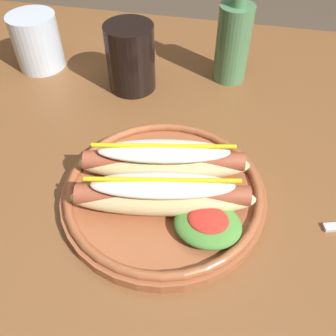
{
  "coord_description": "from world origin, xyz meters",
  "views": [
    {
      "loc": [
        0.12,
        -0.41,
        1.15
      ],
      "look_at": [
        0.05,
        -0.06,
        0.77
      ],
      "focal_mm": 39.73,
      "sensor_mm": 36.0,
      "label": 1
    }
  ],
  "objects": [
    {
      "name": "ground_plane",
      "position": [
        0.0,
        0.0,
        0.0
      ],
      "size": [
        8.0,
        8.0,
        0.0
      ],
      "primitive_type": "plane",
      "color": "brown"
    },
    {
      "name": "dining_table",
      "position": [
        0.0,
        0.0,
        0.64
      ],
      "size": [
        1.27,
        0.95,
        0.74
      ],
      "color": "brown",
      "rests_on": "ground_plane"
    },
    {
      "name": "hot_dog_plate",
      "position": [
        0.05,
        -0.09,
        0.77
      ],
      "size": [
        0.28,
        0.28,
        0.08
      ],
      "color": "#9E5633",
      "rests_on": "dining_table"
    },
    {
      "name": "soda_cup",
      "position": [
        -0.07,
        0.17,
        0.8
      ],
      "size": [
        0.09,
        0.09,
        0.12
      ],
      "primitive_type": "cylinder",
      "color": "black",
      "rests_on": "dining_table"
    },
    {
      "name": "water_cup",
      "position": [
        -0.27,
        0.2,
        0.79
      ],
      "size": [
        0.09,
        0.09,
        0.1
      ],
      "primitive_type": "cylinder",
      "color": "silver",
      "rests_on": "dining_table"
    },
    {
      "name": "glass_bottle",
      "position": [
        0.11,
        0.23,
        0.82
      ],
      "size": [
        0.06,
        0.06,
        0.23
      ],
      "color": "#4C7F51",
      "rests_on": "dining_table"
    }
  ]
}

